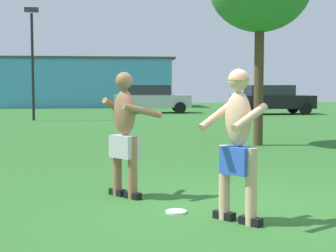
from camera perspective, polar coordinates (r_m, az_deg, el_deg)
name	(u,v)px	position (r m, az deg, el deg)	size (l,w,h in m)	color
ground_plane	(234,209)	(6.52, 7.40, -9.21)	(80.00, 80.00, 0.00)	#2D6628
player_near	(125,131)	(7.05, -4.84, -0.55)	(0.84, 0.79, 1.73)	black
player_in_blue	(238,138)	(5.76, 7.81, -1.33)	(0.80, 0.78, 1.74)	black
frisbee	(176,212)	(6.29, 0.92, -9.57)	(0.26, 0.26, 0.03)	white
car_black_near_post	(272,99)	(28.24, 11.52, 2.98)	(4.33, 2.08, 1.58)	black
car_silver_mid_lot	(151,98)	(29.04, -1.88, 3.11)	(4.37, 2.16, 1.58)	silver
lamp_post	(32,50)	(23.54, -14.94, 8.19)	(0.60, 0.24, 4.98)	black
outbuilding_behind_lot	(79,82)	(38.18, -9.91, 4.83)	(13.67, 5.42, 3.56)	#4C9ED1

